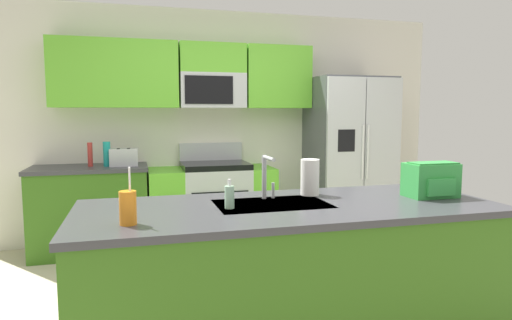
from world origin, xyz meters
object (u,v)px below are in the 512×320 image
at_px(toaster, 124,157).
at_px(backpack, 431,179).
at_px(range_oven, 212,204).
at_px(drink_cup_orange, 128,208).
at_px(bottle_teal, 107,154).
at_px(soap_dispenser, 229,197).
at_px(refrigerator, 349,157).
at_px(sink_faucet, 266,173).
at_px(paper_towel_roll, 310,177).
at_px(pepper_mill, 90,154).

height_order(toaster, backpack, backpack).
relative_size(range_oven, drink_cup_orange, 4.72).
bearing_deg(bottle_teal, soap_dispenser, -70.80).
xyz_separation_m(refrigerator, bottle_teal, (-2.71, 0.03, 0.10)).
distance_m(refrigerator, soap_dispenser, 2.96).
distance_m(sink_faucet, soap_dispenser, 0.36).
relative_size(bottle_teal, backpack, 0.79).
bearing_deg(paper_towel_roll, backpack, -20.12).
bearing_deg(drink_cup_orange, backpack, 6.95).
height_order(drink_cup_orange, soap_dispenser, drink_cup_orange).
height_order(pepper_mill, backpack, pepper_mill).
bearing_deg(drink_cup_orange, pepper_mill, 98.89).
distance_m(range_oven, paper_towel_roll, 2.17).
bearing_deg(sink_faucet, refrigerator, 51.62).
height_order(toaster, paper_towel_roll, paper_towel_roll).
relative_size(sink_faucet, paper_towel_roll, 1.17).
distance_m(toaster, soap_dispenser, 2.36).
bearing_deg(toaster, backpack, -49.12).
height_order(toaster, drink_cup_orange, drink_cup_orange).
height_order(soap_dispenser, backpack, backpack).
distance_m(pepper_mill, backpack, 3.28).
distance_m(refrigerator, backpack, 2.34).
relative_size(toaster, backpack, 0.88).
relative_size(pepper_mill, sink_faucet, 0.87).
bearing_deg(toaster, drink_cup_orange, -88.36).
bearing_deg(paper_towel_roll, sink_faucet, -168.33).
bearing_deg(sink_faucet, bottle_teal, 117.31).
distance_m(pepper_mill, bottle_teal, 0.17).
bearing_deg(backpack, sink_faucet, 169.14).
height_order(toaster, pepper_mill, pepper_mill).
bearing_deg(backpack, bottle_teal, 133.06).
bearing_deg(bottle_teal, pepper_mill, 165.56).
bearing_deg(sink_faucet, paper_towel_roll, 11.67).
height_order(refrigerator, soap_dispenser, refrigerator).
relative_size(range_oven, pepper_mill, 5.55).
distance_m(drink_cup_orange, paper_towel_roll, 1.27).
bearing_deg(bottle_teal, toaster, -2.63).
bearing_deg(paper_towel_roll, refrigerator, 56.73).
xyz_separation_m(paper_towel_roll, backpack, (0.74, -0.27, -0.00)).
xyz_separation_m(soap_dispenser, backpack, (1.34, -0.00, 0.05)).
height_order(sink_faucet, soap_dispenser, sink_faucet).
bearing_deg(pepper_mill, backpack, -45.34).
bearing_deg(backpack, soap_dispenser, 179.79).
relative_size(refrigerator, drink_cup_orange, 6.43).
bearing_deg(bottle_teal, range_oven, 2.37).
height_order(bottle_teal, soap_dispenser, bottle_teal).
bearing_deg(bottle_teal, refrigerator, -0.57).
bearing_deg(toaster, soap_dispenser, -74.51).
height_order(refrigerator, pepper_mill, refrigerator).
distance_m(bottle_teal, sink_faucet, 2.35).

